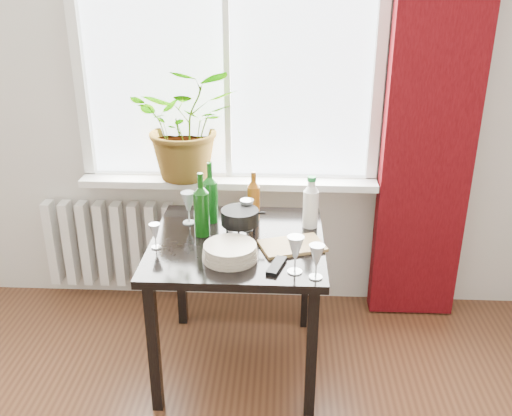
{
  "coord_description": "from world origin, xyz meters",
  "views": [
    {
      "loc": [
        0.32,
        -0.97,
        1.99
      ],
      "look_at": [
        0.19,
        1.55,
        0.91
      ],
      "focal_mm": 40.0,
      "sensor_mm": 36.0,
      "label": 1
    }
  ],
  "objects_px": {
    "potted_plant": "(188,123)",
    "wineglass_front_left": "(155,236)",
    "tv_remote": "(277,266)",
    "wineglass_back_center": "(247,214)",
    "wine_bottle_left": "(201,204)",
    "fondue_pot": "(240,223)",
    "wineglass_far_right": "(316,261)",
    "plate_stack": "(230,252)",
    "wine_bottle_right": "(210,192)",
    "bottle_amber": "(254,196)",
    "cleaning_bottle": "(311,202)",
    "radiator": "(111,244)",
    "table": "(238,257)",
    "wineglass_front_right": "(295,254)",
    "wineglass_back_left": "(189,207)",
    "cutting_board": "(292,246)"
  },
  "relations": [
    {
      "from": "wine_bottle_left",
      "to": "wineglass_back_center",
      "type": "bearing_deg",
      "value": 18.85
    },
    {
      "from": "wine_bottle_left",
      "to": "wineglass_back_left",
      "type": "xyz_separation_m",
      "value": [
        -0.09,
        0.14,
        -0.08
      ]
    },
    {
      "from": "wineglass_back_left",
      "to": "fondue_pot",
      "type": "xyz_separation_m",
      "value": [
        0.28,
        -0.15,
        -0.02
      ]
    },
    {
      "from": "wineglass_back_center",
      "to": "wineglass_front_left",
      "type": "bearing_deg",
      "value": -151.28
    },
    {
      "from": "cleaning_bottle",
      "to": "wineglass_back_center",
      "type": "bearing_deg",
      "value": -171.12
    },
    {
      "from": "wine_bottle_left",
      "to": "plate_stack",
      "type": "bearing_deg",
      "value": -56.55
    },
    {
      "from": "cleaning_bottle",
      "to": "wineglass_back_left",
      "type": "relative_size",
      "value": 1.55
    },
    {
      "from": "cleaning_bottle",
      "to": "tv_remote",
      "type": "relative_size",
      "value": 1.66
    },
    {
      "from": "wineglass_front_right",
      "to": "cutting_board",
      "type": "xyz_separation_m",
      "value": [
        -0.01,
        0.24,
        -0.08
      ]
    },
    {
      "from": "wineglass_front_right",
      "to": "wine_bottle_right",
      "type": "bearing_deg",
      "value": 129.76
    },
    {
      "from": "wineglass_far_right",
      "to": "table",
      "type": "bearing_deg",
      "value": 136.61
    },
    {
      "from": "cleaning_bottle",
      "to": "wineglass_front_right",
      "type": "distance_m",
      "value": 0.49
    },
    {
      "from": "table",
      "to": "cutting_board",
      "type": "relative_size",
      "value": 2.86
    },
    {
      "from": "wineglass_front_left",
      "to": "tv_remote",
      "type": "bearing_deg",
      "value": -15.85
    },
    {
      "from": "table",
      "to": "bottle_amber",
      "type": "height_order",
      "value": "bottle_amber"
    },
    {
      "from": "wineglass_front_left",
      "to": "tv_remote",
      "type": "height_order",
      "value": "wineglass_front_left"
    },
    {
      "from": "wineglass_back_center",
      "to": "tv_remote",
      "type": "relative_size",
      "value": 1.01
    },
    {
      "from": "radiator",
      "to": "table",
      "type": "height_order",
      "value": "table"
    },
    {
      "from": "wine_bottle_right",
      "to": "wineglass_back_center",
      "type": "relative_size",
      "value": 1.97
    },
    {
      "from": "wineglass_back_left",
      "to": "plate_stack",
      "type": "bearing_deg",
      "value": -56.66
    },
    {
      "from": "wine_bottle_right",
      "to": "wineglass_front_right",
      "type": "xyz_separation_m",
      "value": [
        0.44,
        -0.52,
        -0.08
      ]
    },
    {
      "from": "wineglass_front_right",
      "to": "plate_stack",
      "type": "xyz_separation_m",
      "value": [
        -0.3,
        0.11,
        -0.05
      ]
    },
    {
      "from": "wine_bottle_left",
      "to": "wine_bottle_right",
      "type": "height_order",
      "value": "wine_bottle_left"
    },
    {
      "from": "potted_plant",
      "to": "tv_remote",
      "type": "height_order",
      "value": "potted_plant"
    },
    {
      "from": "wine_bottle_left",
      "to": "cleaning_bottle",
      "type": "bearing_deg",
      "value": 13.02
    },
    {
      "from": "wineglass_far_right",
      "to": "wineglass_back_center",
      "type": "xyz_separation_m",
      "value": [
        -0.33,
        0.48,
        0.0
      ]
    },
    {
      "from": "wineglass_back_left",
      "to": "tv_remote",
      "type": "relative_size",
      "value": 1.07
    },
    {
      "from": "wine_bottle_right",
      "to": "tv_remote",
      "type": "height_order",
      "value": "wine_bottle_right"
    },
    {
      "from": "wineglass_front_left",
      "to": "fondue_pot",
      "type": "relative_size",
      "value": 0.59
    },
    {
      "from": "potted_plant",
      "to": "wineglass_front_left",
      "type": "xyz_separation_m",
      "value": [
        -0.06,
        -0.71,
        -0.37
      ]
    },
    {
      "from": "wineglass_far_right",
      "to": "cutting_board",
      "type": "relative_size",
      "value": 0.54
    },
    {
      "from": "potted_plant",
      "to": "wineglass_front_right",
      "type": "xyz_separation_m",
      "value": [
        0.61,
        -0.91,
        -0.34
      ]
    },
    {
      "from": "potted_plant",
      "to": "cutting_board",
      "type": "xyz_separation_m",
      "value": [
        0.6,
        -0.67,
        -0.42
      ]
    },
    {
      "from": "wineglass_far_right",
      "to": "radiator",
      "type": "bearing_deg",
      "value": 141.24
    },
    {
      "from": "wine_bottle_right",
      "to": "table",
      "type": "bearing_deg",
      "value": -54.47
    },
    {
      "from": "wine_bottle_left",
      "to": "fondue_pot",
      "type": "height_order",
      "value": "wine_bottle_left"
    },
    {
      "from": "wineglass_far_right",
      "to": "tv_remote",
      "type": "bearing_deg",
      "value": 154.63
    },
    {
      "from": "wineglass_front_right",
      "to": "wineglass_front_left",
      "type": "height_order",
      "value": "wineglass_front_right"
    },
    {
      "from": "cleaning_bottle",
      "to": "wineglass_back_left",
      "type": "bearing_deg",
      "value": 179.13
    },
    {
      "from": "potted_plant",
      "to": "wine_bottle_left",
      "type": "relative_size",
      "value": 1.95
    },
    {
      "from": "potted_plant",
      "to": "wineglass_back_left",
      "type": "distance_m",
      "value": 0.54
    },
    {
      "from": "wineglass_far_right",
      "to": "plate_stack",
      "type": "bearing_deg",
      "value": 158.11
    },
    {
      "from": "wine_bottle_right",
      "to": "bottle_amber",
      "type": "height_order",
      "value": "wine_bottle_right"
    },
    {
      "from": "wine_bottle_right",
      "to": "cleaning_bottle",
      "type": "distance_m",
      "value": 0.52
    },
    {
      "from": "wineglass_back_center",
      "to": "table",
      "type": "bearing_deg",
      "value": -107.11
    },
    {
      "from": "potted_plant",
      "to": "cleaning_bottle",
      "type": "bearing_deg",
      "value": -31.73
    },
    {
      "from": "cutting_board",
      "to": "fondue_pot",
      "type": "bearing_deg",
      "value": 158.13
    },
    {
      "from": "bottle_amber",
      "to": "cutting_board",
      "type": "height_order",
      "value": "bottle_amber"
    },
    {
      "from": "bottle_amber",
      "to": "potted_plant",
      "type": "bearing_deg",
      "value": 138.01
    },
    {
      "from": "table",
      "to": "cutting_board",
      "type": "bearing_deg",
      "value": -13.29
    }
  ]
}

